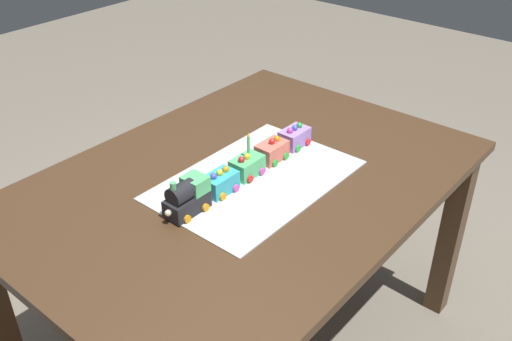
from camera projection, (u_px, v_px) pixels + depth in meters
name	position (u px, v px, depth m)	size (l,w,h in m)	color
dining_table	(245.00, 206.00, 1.77)	(1.40, 1.00, 0.74)	#4C331E
cake_board	(256.00, 180.00, 1.70)	(0.60, 0.40, 0.00)	silver
cake_locomotive	(187.00, 197.00, 1.53)	(0.14, 0.08, 0.12)	#232328
cake_car_gondola_turquoise	(220.00, 182.00, 1.62)	(0.10, 0.08, 0.07)	#38B7C6
cake_car_hopper_mint_green	(247.00, 166.00, 1.70)	(0.10, 0.08, 0.07)	#59CC7A
cake_car_flatbed_coral	(272.00, 151.00, 1.78)	(0.10, 0.08, 0.07)	#F27260
cake_car_tanker_lavender	(294.00, 137.00, 1.86)	(0.10, 0.08, 0.07)	#AD84E0
birthday_candle	(248.00, 143.00, 1.67)	(0.01, 0.01, 0.07)	#66D872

